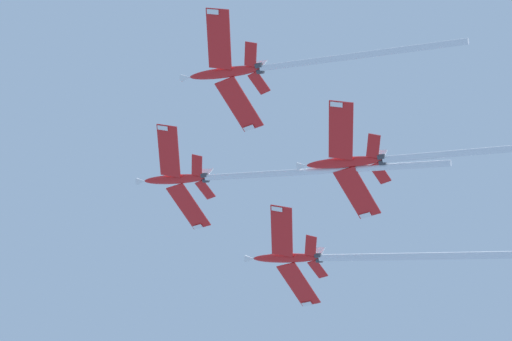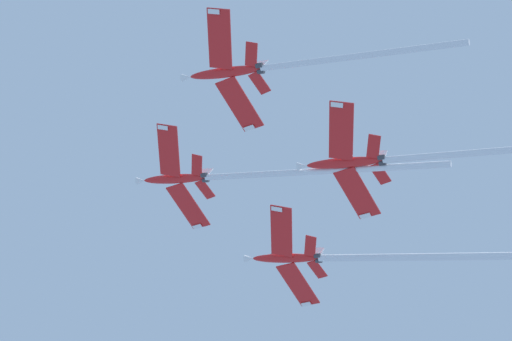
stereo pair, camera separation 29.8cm
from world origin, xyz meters
name	(u,v)px [view 1 (the left image)]	position (x,y,z in m)	size (l,w,h in m)	color
jet_lead	(236,176)	(-16.99, -10.95, 123.02)	(25.10, 46.63, 21.36)	red
jet_left_wing	(267,67)	(-4.39, 4.47, 119.41)	(21.77, 38.42, 17.18)	red
jet_right_wing	(351,257)	(-36.63, -3.01, 116.40)	(23.56, 43.33, 19.95)	red
jet_slot	(410,157)	(-25.39, 14.25, 112.28)	(23.97, 44.36, 18.75)	red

